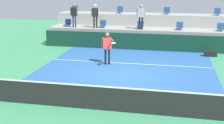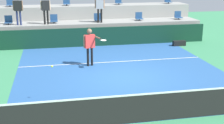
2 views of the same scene
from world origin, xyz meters
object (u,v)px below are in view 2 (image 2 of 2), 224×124
(tennis_player, at_px, (90,43))
(spectator_in_grey, at_px, (18,8))
(stadium_chair_upper_right, at_px, (119,1))
(stadium_chair_lower_far_right, at_px, (178,16))
(stadium_chair_upper_far_left, at_px, (10,3))
(stadium_chair_upper_left, at_px, (67,2))
(stadium_chair_lower_left, at_px, (54,19))
(stadium_chair_lower_center, at_px, (98,18))
(stadium_chair_lower_far_left, at_px, (8,21))
(stadium_chair_lower_right, at_px, (139,17))
(spectator_leaning_on_rail, at_px, (46,7))
(equipment_bag, at_px, (179,43))
(spectator_in_white, at_px, (100,6))
(stadium_chair_upper_far_right, at_px, (168,0))
(tennis_ball, at_px, (52,66))

(tennis_player, height_order, spectator_in_grey, spectator_in_grey)
(stadium_chair_upper_right, distance_m, spectator_in_grey, 6.79)
(stadium_chair_upper_right, bearing_deg, stadium_chair_lower_far_right, -26.45)
(stadium_chair_upper_far_left, distance_m, stadium_chair_upper_left, 3.59)
(spectator_in_grey, bearing_deg, stadium_chair_lower_left, 10.83)
(stadium_chair_lower_center, height_order, stadium_chair_upper_left, stadium_chair_upper_left)
(stadium_chair_upper_far_left, distance_m, tennis_player, 8.31)
(stadium_chair_upper_far_left, relative_size, stadium_chair_upper_right, 1.00)
(stadium_chair_lower_far_left, bearing_deg, tennis_player, -51.59)
(stadium_chair_lower_right, distance_m, stadium_chair_upper_left, 4.90)
(stadium_chair_lower_center, bearing_deg, spectator_leaning_on_rail, -173.04)
(stadium_chair_lower_right, xyz_separation_m, stadium_chair_lower_far_right, (2.66, 0.00, 0.00))
(tennis_player, height_order, equipment_bag, tennis_player)
(stadium_chair_upper_far_left, distance_m, spectator_leaning_on_rail, 3.13)
(spectator_leaning_on_rail, distance_m, spectator_in_white, 3.22)
(spectator_in_grey, bearing_deg, spectator_in_white, 0.00)
(tennis_player, bearing_deg, stadium_chair_upper_left, 95.01)
(stadium_chair_lower_far_left, relative_size, stadium_chair_upper_left, 1.00)
(stadium_chair_upper_far_right, height_order, spectator_in_white, spectator_in_white)
(stadium_chair_lower_center, relative_size, spectator_in_white, 0.30)
(stadium_chair_upper_right, xyz_separation_m, spectator_in_grey, (-6.43, -2.18, -0.05))
(stadium_chair_upper_left, relative_size, tennis_ball, 7.65)
(tennis_ball, bearing_deg, spectator_in_white, 71.20)
(stadium_chair_lower_far_left, relative_size, stadium_chair_lower_left, 1.00)
(spectator_leaning_on_rail, height_order, spectator_in_white, spectator_in_white)
(stadium_chair_lower_left, xyz_separation_m, tennis_ball, (-0.25, -9.25, -0.18))
(stadium_chair_lower_far_left, xyz_separation_m, tennis_ball, (2.40, -9.25, -0.18))
(stadium_chair_lower_center, bearing_deg, stadium_chair_lower_left, 180.00)
(spectator_leaning_on_rail, distance_m, equipment_bag, 8.19)
(stadium_chair_lower_far_left, bearing_deg, stadium_chair_upper_left, 26.89)
(tennis_ball, bearing_deg, stadium_chair_upper_far_left, 102.42)
(tennis_ball, bearing_deg, spectator_leaning_on_rail, 91.28)
(spectator_in_white, bearing_deg, stadium_chair_upper_right, 52.88)
(stadium_chair_upper_left, relative_size, spectator_leaning_on_rail, 0.31)
(spectator_in_grey, relative_size, tennis_ball, 24.76)
(stadium_chair_lower_left, height_order, stadium_chair_upper_far_right, stadium_chair_upper_far_right)
(spectator_leaning_on_rail, bearing_deg, stadium_chair_upper_right, 24.15)
(stadium_chair_lower_far_left, bearing_deg, stadium_chair_upper_far_left, 91.17)
(stadium_chair_lower_left, height_order, stadium_chair_lower_right, same)
(stadium_chair_lower_far_left, distance_m, spectator_in_grey, 1.09)
(stadium_chair_lower_left, distance_m, tennis_ball, 9.26)
(stadium_chair_lower_far_left, height_order, stadium_chair_lower_far_right, same)
(stadium_chair_lower_center, distance_m, stadium_chair_lower_far_right, 5.35)
(spectator_in_white, bearing_deg, stadium_chair_lower_far_left, 175.95)
(stadium_chair_lower_far_left, relative_size, equipment_bag, 0.68)
(stadium_chair_lower_left, distance_m, stadium_chair_lower_right, 5.38)
(stadium_chair_upper_right, bearing_deg, stadium_chair_lower_far_left, -165.71)
(stadium_chair_lower_right, bearing_deg, stadium_chair_upper_far_right, 34.62)
(stadium_chair_upper_right, distance_m, tennis_player, 7.73)
(stadium_chair_lower_far_left, relative_size, spectator_in_grey, 0.31)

